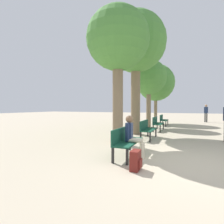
{
  "coord_description": "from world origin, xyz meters",
  "views": [
    {
      "loc": [
        -0.04,
        -4.96,
        1.5
      ],
      "look_at": [
        -5.05,
        6.85,
        1.13
      ],
      "focal_mm": 28.0,
      "sensor_mm": 36.0,
      "label": 1
    }
  ],
  "objects_px": {
    "bench_row_3": "(163,119)",
    "person_seated": "(133,135)",
    "bench_row_0": "(126,139)",
    "tree_row_0": "(118,41)",
    "tree_row_1": "(136,44)",
    "tree_row_2": "(149,78)",
    "backpack": "(136,160)",
    "bench_row_1": "(147,128)",
    "pedestrian_mid": "(206,112)",
    "bench_row_2": "(157,123)",
    "tree_row_3": "(156,83)"
  },
  "relations": [
    {
      "from": "bench_row_3",
      "to": "person_seated",
      "type": "xyz_separation_m",
      "value": [
        0.23,
        -9.41,
        0.16
      ]
    },
    {
      "from": "bench_row_0",
      "to": "bench_row_3",
      "type": "bearing_deg",
      "value": 90.0
    },
    {
      "from": "tree_row_0",
      "to": "person_seated",
      "type": "xyz_separation_m",
      "value": [
        1.12,
        -1.66,
        -3.49
      ]
    },
    {
      "from": "tree_row_1",
      "to": "tree_row_2",
      "type": "relative_size",
      "value": 1.33
    },
    {
      "from": "tree_row_0",
      "to": "backpack",
      "type": "xyz_separation_m",
      "value": [
        1.48,
        -2.65,
        -3.93
      ]
    },
    {
      "from": "bench_row_1",
      "to": "backpack",
      "type": "height_order",
      "value": "bench_row_1"
    },
    {
      "from": "pedestrian_mid",
      "to": "bench_row_3",
      "type": "bearing_deg",
      "value": -124.95
    },
    {
      "from": "bench_row_2",
      "to": "tree_row_0",
      "type": "bearing_deg",
      "value": -100.9
    },
    {
      "from": "bench_row_3",
      "to": "backpack",
      "type": "height_order",
      "value": "bench_row_3"
    },
    {
      "from": "tree_row_1",
      "to": "backpack",
      "type": "height_order",
      "value": "tree_row_1"
    },
    {
      "from": "bench_row_0",
      "to": "person_seated",
      "type": "height_order",
      "value": "person_seated"
    },
    {
      "from": "tree_row_1",
      "to": "tree_row_2",
      "type": "xyz_separation_m",
      "value": [
        0.0,
        3.66,
        -1.28
      ]
    },
    {
      "from": "tree_row_1",
      "to": "person_seated",
      "type": "distance_m",
      "value": 6.22
    },
    {
      "from": "tree_row_1",
      "to": "person_seated",
      "type": "height_order",
      "value": "tree_row_1"
    },
    {
      "from": "tree_row_0",
      "to": "person_seated",
      "type": "relative_size",
      "value": 4.43
    },
    {
      "from": "tree_row_2",
      "to": "person_seated",
      "type": "bearing_deg",
      "value": -82.06
    },
    {
      "from": "tree_row_3",
      "to": "tree_row_2",
      "type": "bearing_deg",
      "value": -90.0
    },
    {
      "from": "tree_row_2",
      "to": "person_seated",
      "type": "relative_size",
      "value": 4.02
    },
    {
      "from": "bench_row_0",
      "to": "tree_row_3",
      "type": "distance_m",
      "value": 11.75
    },
    {
      "from": "bench_row_1",
      "to": "bench_row_3",
      "type": "height_order",
      "value": "same"
    },
    {
      "from": "bench_row_3",
      "to": "person_seated",
      "type": "height_order",
      "value": "person_seated"
    },
    {
      "from": "person_seated",
      "to": "backpack",
      "type": "relative_size",
      "value": 2.65
    },
    {
      "from": "tree_row_0",
      "to": "pedestrian_mid",
      "type": "height_order",
      "value": "tree_row_0"
    },
    {
      "from": "tree_row_1",
      "to": "tree_row_3",
      "type": "bearing_deg",
      "value": 90.0
    },
    {
      "from": "bench_row_1",
      "to": "pedestrian_mid",
      "type": "xyz_separation_m",
      "value": [
        3.5,
        11.25,
        0.49
      ]
    },
    {
      "from": "tree_row_1",
      "to": "backpack",
      "type": "distance_m",
      "value": 7.3
    },
    {
      "from": "bench_row_2",
      "to": "backpack",
      "type": "height_order",
      "value": "bench_row_2"
    },
    {
      "from": "tree_row_0",
      "to": "tree_row_2",
      "type": "distance_m",
      "value": 6.4
    },
    {
      "from": "pedestrian_mid",
      "to": "bench_row_2",
      "type": "bearing_deg",
      "value": -113.28
    },
    {
      "from": "tree_row_1",
      "to": "bench_row_2",
      "type": "bearing_deg",
      "value": 64.98
    },
    {
      "from": "tree_row_0",
      "to": "tree_row_1",
      "type": "relative_size",
      "value": 0.83
    },
    {
      "from": "bench_row_0",
      "to": "backpack",
      "type": "relative_size",
      "value": 3.46
    },
    {
      "from": "tree_row_2",
      "to": "tree_row_3",
      "type": "xyz_separation_m",
      "value": [
        0.0,
        3.27,
        0.04
      ]
    },
    {
      "from": "bench_row_2",
      "to": "tree_row_0",
      "type": "relative_size",
      "value": 0.29
    },
    {
      "from": "bench_row_1",
      "to": "backpack",
      "type": "xyz_separation_m",
      "value": [
        0.59,
        -4.15,
        -0.28
      ]
    },
    {
      "from": "bench_row_3",
      "to": "tree_row_2",
      "type": "xyz_separation_m",
      "value": [
        -0.89,
        -1.37,
        3.15
      ]
    },
    {
      "from": "backpack",
      "to": "person_seated",
      "type": "bearing_deg",
      "value": 109.99
    },
    {
      "from": "bench_row_0",
      "to": "tree_row_1",
      "type": "relative_size",
      "value": 0.24
    },
    {
      "from": "pedestrian_mid",
      "to": "backpack",
      "type": "bearing_deg",
      "value": -100.68
    },
    {
      "from": "bench_row_1",
      "to": "tree_row_3",
      "type": "bearing_deg",
      "value": 96.24
    },
    {
      "from": "person_seated",
      "to": "backpack",
      "type": "xyz_separation_m",
      "value": [
        0.36,
        -0.99,
        -0.44
      ]
    },
    {
      "from": "bench_row_0",
      "to": "tree_row_1",
      "type": "bearing_deg",
      "value": 101.6
    },
    {
      "from": "bench_row_0",
      "to": "bench_row_2",
      "type": "distance_m",
      "value": 6.25
    },
    {
      "from": "tree_row_3",
      "to": "person_seated",
      "type": "xyz_separation_m",
      "value": [
        1.12,
        -11.31,
        -3.04
      ]
    },
    {
      "from": "tree_row_3",
      "to": "backpack",
      "type": "bearing_deg",
      "value": -83.13
    },
    {
      "from": "tree_row_2",
      "to": "pedestrian_mid",
      "type": "relative_size",
      "value": 2.87
    },
    {
      "from": "person_seated",
      "to": "pedestrian_mid",
      "type": "height_order",
      "value": "pedestrian_mid"
    },
    {
      "from": "person_seated",
      "to": "pedestrian_mid",
      "type": "distance_m",
      "value": 14.78
    },
    {
      "from": "tree_row_2",
      "to": "tree_row_3",
      "type": "bearing_deg",
      "value": 90.0
    },
    {
      "from": "bench_row_1",
      "to": "tree_row_1",
      "type": "bearing_deg",
      "value": 126.24
    }
  ]
}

